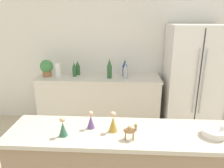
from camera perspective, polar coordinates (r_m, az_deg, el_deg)
wall_back at (r=3.95m, az=4.34°, el=8.04°), size 8.00×0.06×2.55m
back_counter at (r=3.88m, az=-3.29°, el=-4.61°), size 2.07×0.63×0.93m
refrigerator at (r=3.81m, az=20.09°, el=0.80°), size 0.84×0.72×1.79m
potted_plant at (r=3.86m, az=-16.72°, el=4.17°), size 0.22×0.22×0.28m
paper_towel_roll at (r=3.76m, az=-13.92°, el=3.52°), size 0.10×0.10×0.24m
back_bottle_0 at (r=3.58m, az=3.55°, el=3.36°), size 0.08×0.08×0.26m
back_bottle_1 at (r=3.72m, az=3.38°, el=4.16°), size 0.08×0.08×0.29m
back_bottle_2 at (r=3.59m, az=-0.68°, el=4.01°), size 0.08×0.08×0.33m
back_bottle_3 at (r=3.75m, az=-9.84°, el=3.75°), size 0.06×0.06×0.25m
back_bottle_4 at (r=3.84m, az=-8.94°, el=4.13°), size 0.08×0.08×0.25m
fruit_bowl at (r=1.94m, az=25.02°, el=-11.27°), size 0.20×0.20×0.06m
camel_figurine at (r=1.70m, az=4.74°, el=-11.95°), size 0.11×0.05×0.13m
wise_man_figurine_blue at (r=1.81m, az=0.28°, el=-10.12°), size 0.07×0.07×0.17m
wise_man_figurine_crimson at (r=1.87m, az=-5.56°, el=-9.53°), size 0.07×0.07×0.16m
wise_man_figurine_purple at (r=1.79m, az=-12.70°, el=-11.10°), size 0.07×0.07×0.16m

